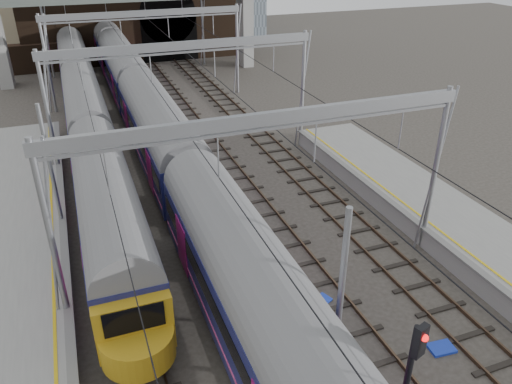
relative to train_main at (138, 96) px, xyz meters
name	(u,v)px	position (x,y,z in m)	size (l,w,h in m)	color
tracks	(220,209)	(2.00, -14.49, -2.54)	(14.40, 80.00, 0.22)	#4C3828
overhead_line	(185,65)	(2.00, -8.00, 4.01)	(16.80, 80.00, 8.00)	gray
retaining_wall	(136,23)	(3.40, 22.44, 1.77)	(28.00, 2.75, 9.00)	black
overbridge	(127,3)	(2.00, 16.51, 4.71)	(28.00, 3.00, 9.25)	gray
train_main	(138,96)	(0.00, 0.00, 0.00)	(2.92, 67.41, 4.98)	black
train_second	(79,83)	(-4.00, 6.09, -0.14)	(2.68, 61.95, 4.65)	black
signal_near_centre	(409,381)	(2.39, -30.53, 0.73)	(0.41, 0.48, 5.27)	black
equip_cover_a	(321,300)	(3.65, -23.47, -2.51)	(0.83, 0.58, 0.10)	#1A38C9
equip_cover_b	(264,372)	(0.02, -26.19, -2.50)	(0.92, 0.65, 0.11)	#1A38C9
equip_cover_c	(441,348)	(6.60, -27.46, -2.50)	(0.94, 0.67, 0.11)	#1A38C9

